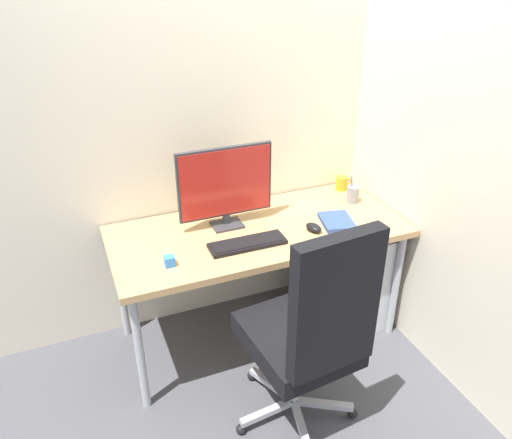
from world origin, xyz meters
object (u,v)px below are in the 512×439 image
(keyboard, at_px, (247,243))
(mouse, at_px, (314,228))
(monitor, at_px, (225,184))
(office_chair, at_px, (310,331))
(pen_holder, at_px, (353,194))
(filing_cabinet, at_px, (340,275))
(desk_clamp_accessory, at_px, (169,261))
(notebook, at_px, (337,221))
(coffee_mug, at_px, (342,183))

(keyboard, xyz_separation_m, mouse, (0.39, 0.00, 0.01))
(monitor, bearing_deg, keyboard, -83.74)
(office_chair, xyz_separation_m, pen_holder, (0.70, 0.81, 0.19))
(mouse, bearing_deg, pen_holder, 13.56)
(keyboard, bearing_deg, filing_cabinet, 8.87)
(mouse, distance_m, desk_clamp_accessory, 0.81)
(keyboard, bearing_deg, notebook, 3.36)
(notebook, xyz_separation_m, coffee_mug, (0.26, 0.38, 0.03))
(filing_cabinet, bearing_deg, keyboard, -171.13)
(filing_cabinet, bearing_deg, notebook, -145.76)
(office_chair, height_order, mouse, office_chair)
(filing_cabinet, relative_size, mouse, 6.14)
(keyboard, relative_size, mouse, 3.92)
(filing_cabinet, height_order, desk_clamp_accessory, desk_clamp_accessory)
(monitor, xyz_separation_m, desk_clamp_accessory, (-0.39, -0.28, -0.22))
(mouse, relative_size, notebook, 0.48)
(office_chair, bearing_deg, filing_cabinet, 49.40)
(monitor, distance_m, keyboard, 0.34)
(office_chair, height_order, filing_cabinet, office_chair)
(office_chair, bearing_deg, mouse, 61.33)
(notebook, height_order, coffee_mug, coffee_mug)
(notebook, distance_m, coffee_mug, 0.46)
(pen_holder, bearing_deg, desk_clamp_accessory, -167.49)
(pen_holder, bearing_deg, coffee_mug, 79.91)
(filing_cabinet, bearing_deg, desk_clamp_accessory, -172.86)
(filing_cabinet, bearing_deg, pen_holder, 46.57)
(office_chair, relative_size, pen_holder, 6.90)
(monitor, distance_m, pen_holder, 0.82)
(desk_clamp_accessory, bearing_deg, keyboard, 4.42)
(monitor, height_order, keyboard, monitor)
(pen_holder, relative_size, notebook, 0.79)
(filing_cabinet, height_order, keyboard, keyboard)
(filing_cabinet, xyz_separation_m, notebook, (-0.10, -0.07, 0.43))
(pen_holder, distance_m, coffee_mug, 0.19)
(monitor, distance_m, mouse, 0.53)
(monitor, distance_m, coffee_mug, 0.87)
(coffee_mug, bearing_deg, keyboard, -152.82)
(filing_cabinet, xyz_separation_m, desk_clamp_accessory, (-1.07, -0.13, 0.45))
(monitor, height_order, pen_holder, monitor)
(office_chair, distance_m, desk_clamp_accessory, 0.75)
(monitor, bearing_deg, coffee_mug, 11.20)
(desk_clamp_accessory, bearing_deg, mouse, 2.61)
(filing_cabinet, xyz_separation_m, monitor, (-0.68, 0.15, 0.67))
(desk_clamp_accessory, bearing_deg, filing_cabinet, 7.14)
(keyboard, relative_size, coffee_mug, 3.81)
(office_chair, distance_m, notebook, 0.79)
(notebook, relative_size, coffee_mug, 2.02)
(office_chair, bearing_deg, monitor, 96.80)
(monitor, relative_size, notebook, 2.45)
(mouse, relative_size, pen_holder, 0.61)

